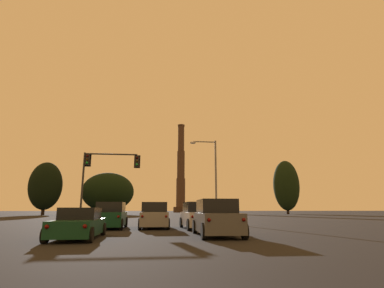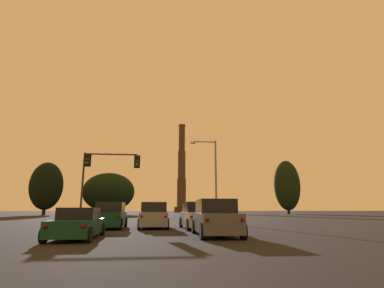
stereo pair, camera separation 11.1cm
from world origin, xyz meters
TOP-DOWN VIEW (x-y plane):
  - sedan_left_lane_second at (-3.43, 12.35)m, footprint 2.09×4.74m
  - suv_right_lane_second at (3.32, 12.99)m, footprint 2.20×4.94m
  - suv_right_lane_front at (3.17, 18.98)m, footprint 2.28×4.97m
  - suv_left_lane_front at (-3.03, 19.93)m, footprint 2.16×4.93m
  - suv_center_lane_front at (0.07, 20.08)m, footprint 2.12×4.91m
  - traffic_light_overhead_left at (-4.90, 25.85)m, footprint 5.36×0.50m
  - street_lamp at (5.98, 28.16)m, footprint 2.87×0.36m
  - smokestack at (11.90, 138.54)m, footprint 6.69×6.69m
  - treeline_right_mid at (-26.62, 74.58)m, footprint 7.79×7.01m
  - treeline_far_left at (38.86, 82.94)m, footprint 7.66×6.90m
  - treeline_far_right at (-12.43, 79.80)m, footprint 13.55×12.19m

SIDE VIEW (x-z plane):
  - sedan_left_lane_second at x=-3.43m, z-range -0.05..1.38m
  - suv_right_lane_second at x=3.32m, z-range -0.03..1.83m
  - suv_right_lane_front at x=3.17m, z-range -0.03..1.83m
  - suv_left_lane_front at x=-3.03m, z-range -0.03..1.83m
  - suv_center_lane_front at x=0.07m, z-range -0.03..1.83m
  - traffic_light_overhead_left at x=-4.90m, z-range 1.73..8.30m
  - street_lamp at x=5.98m, z-range 0.94..9.54m
  - treeline_far_right at x=-12.43m, z-range 0.42..11.43m
  - treeline_right_mid at x=-26.62m, z-range 0.60..13.40m
  - treeline_far_left at x=38.86m, z-range 0.50..16.26m
  - smokestack at x=11.90m, z-range -4.48..37.57m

